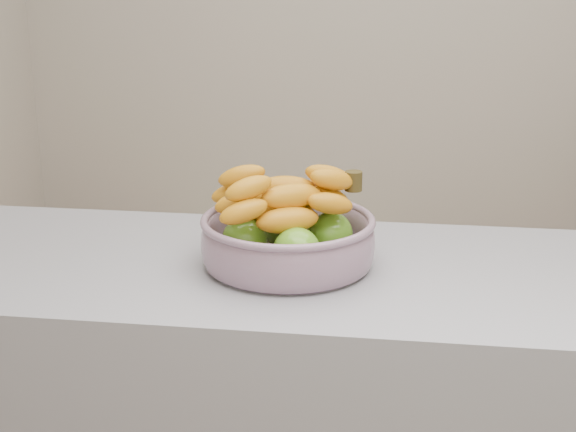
% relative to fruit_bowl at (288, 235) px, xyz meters
% --- Properties ---
extents(fruit_bowl, '(0.34, 0.34, 0.18)m').
position_rel_fruit_bowl_xyz_m(fruit_bowl, '(0.00, 0.00, 0.00)').
color(fruit_bowl, '#93A0B1').
rests_on(fruit_bowl, counter).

